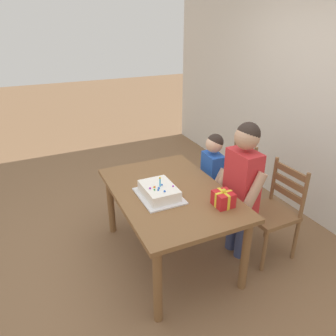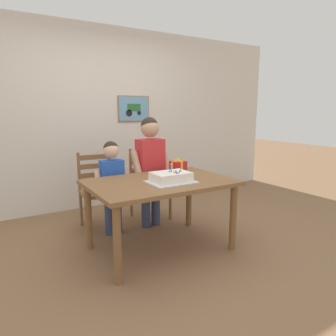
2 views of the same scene
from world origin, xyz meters
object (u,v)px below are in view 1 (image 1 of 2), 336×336
(dining_table, at_px, (170,200))
(birthday_cake, at_px, (159,192))
(child_older, at_px, (242,179))
(child_younger, at_px, (212,173))
(chair_right, at_px, (273,211))
(chair_left, at_px, (231,181))
(gift_box_red_large, at_px, (223,199))

(dining_table, relative_size, birthday_cake, 3.23)
(child_older, bearing_deg, child_younger, 179.93)
(chair_right, bearing_deg, chair_left, -179.99)
(child_younger, bearing_deg, birthday_cake, -66.49)
(dining_table, height_order, gift_box_red_large, gift_box_red_large)
(birthday_cake, distance_m, gift_box_red_large, 0.55)
(dining_table, xyz_separation_m, chair_left, (-0.34, 0.92, -0.17))
(child_older, bearing_deg, gift_box_red_large, -60.16)
(dining_table, distance_m, chair_left, 0.99)
(chair_right, bearing_deg, child_younger, -154.31)
(birthday_cake, height_order, chair_left, chair_left)
(chair_left, bearing_deg, child_younger, -77.17)
(birthday_cake, xyz_separation_m, child_younger, (-0.32, 0.74, -0.12))
(gift_box_red_large, distance_m, chair_right, 0.70)
(child_older, bearing_deg, dining_table, -109.22)
(gift_box_red_large, xyz_separation_m, chair_right, (-0.06, 0.62, -0.32))
(chair_right, bearing_deg, birthday_cake, -105.88)
(chair_right, height_order, child_older, child_older)
(gift_box_red_large, height_order, child_older, child_older)
(dining_table, xyz_separation_m, child_younger, (-0.28, 0.62, 0.02))
(child_older, bearing_deg, chair_left, 151.85)
(gift_box_red_large, distance_m, chair_left, 1.02)
(birthday_cake, bearing_deg, child_younger, 113.51)
(child_older, bearing_deg, birthday_cake, -102.65)
(dining_table, height_order, birthday_cake, birthday_cake)
(dining_table, distance_m, child_older, 0.68)
(gift_box_red_large, xyz_separation_m, chair_left, (-0.74, 0.62, -0.32))
(chair_left, distance_m, child_younger, 0.36)
(gift_box_red_large, relative_size, child_older, 0.12)
(dining_table, distance_m, child_younger, 0.68)
(gift_box_red_large, relative_size, chair_left, 0.18)
(chair_left, distance_m, child_older, 0.72)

